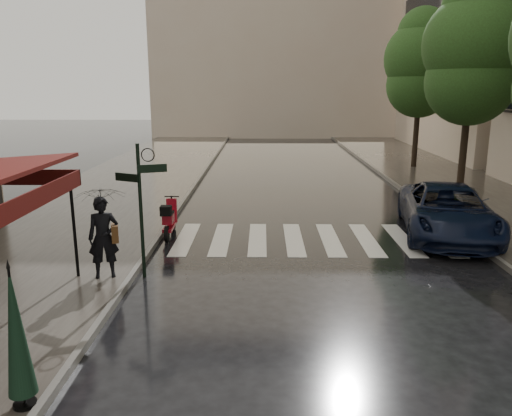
{
  "coord_description": "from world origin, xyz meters",
  "views": [
    {
      "loc": [
        1.55,
        -7.85,
        4.3
      ],
      "look_at": [
        1.38,
        4.07,
        1.4
      ],
      "focal_mm": 35.0,
      "sensor_mm": 36.0,
      "label": 1
    }
  ],
  "objects_px": {
    "pedestrian_with_umbrella": "(101,204)",
    "scooter": "(169,220)",
    "parasol_back": "(16,332)",
    "parked_car": "(447,211)"
  },
  "relations": [
    {
      "from": "parked_car",
      "to": "parasol_back",
      "type": "bearing_deg",
      "value": -125.16
    },
    {
      "from": "pedestrian_with_umbrella",
      "to": "parasol_back",
      "type": "height_order",
      "value": "pedestrian_with_umbrella"
    },
    {
      "from": "scooter",
      "to": "parked_car",
      "type": "relative_size",
      "value": 0.31
    },
    {
      "from": "parked_car",
      "to": "scooter",
      "type": "bearing_deg",
      "value": -167.9
    },
    {
      "from": "pedestrian_with_umbrella",
      "to": "parked_car",
      "type": "distance_m",
      "value": 9.81
    },
    {
      "from": "parasol_back",
      "to": "scooter",
      "type": "bearing_deg",
      "value": 86.86
    },
    {
      "from": "pedestrian_with_umbrella",
      "to": "scooter",
      "type": "bearing_deg",
      "value": 60.46
    },
    {
      "from": "scooter",
      "to": "parked_car",
      "type": "distance_m",
      "value": 8.21
    },
    {
      "from": "pedestrian_with_umbrella",
      "to": "scooter",
      "type": "distance_m",
      "value": 3.84
    },
    {
      "from": "scooter",
      "to": "parasol_back",
      "type": "bearing_deg",
      "value": -94.56
    }
  ]
}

